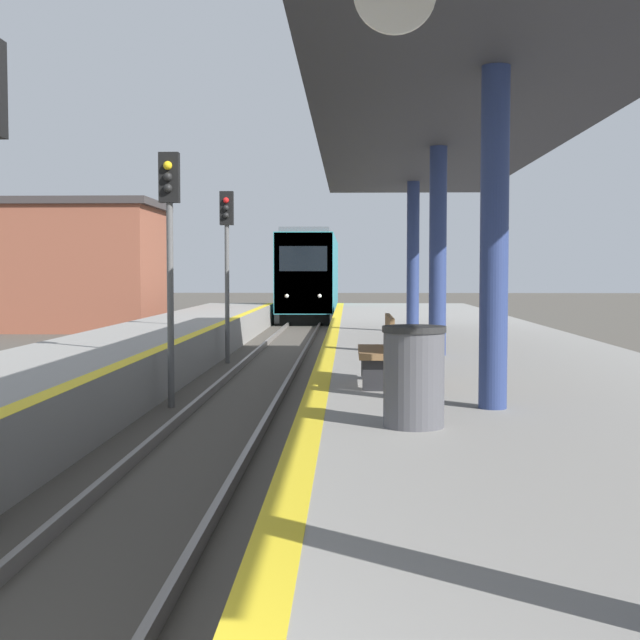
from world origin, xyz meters
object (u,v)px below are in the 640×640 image
signal_far (227,244)px  bench (380,349)px  signal_mid (170,230)px  train (311,275)px  trash_bin (414,376)px

signal_far → bench: (3.71, -12.11, -1.77)m
signal_mid → bench: bearing=-49.5°
train → bench: (2.47, -36.11, -0.82)m
train → signal_mid: 31.86m
signal_mid → signal_far: (-0.04, 7.83, 0.00)m
signal_mid → trash_bin: (3.88, -7.47, -1.76)m
train → bench: size_ratio=10.98×
signal_mid → signal_far: same height
trash_bin → bench: size_ratio=0.65×
signal_mid → signal_far: size_ratio=1.00×
train → trash_bin: 39.39m
train → signal_far: 24.05m
signal_far → bench: bearing=-73.0°
train → trash_bin: bearing=-86.1°
trash_bin → bench: trash_bin is taller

